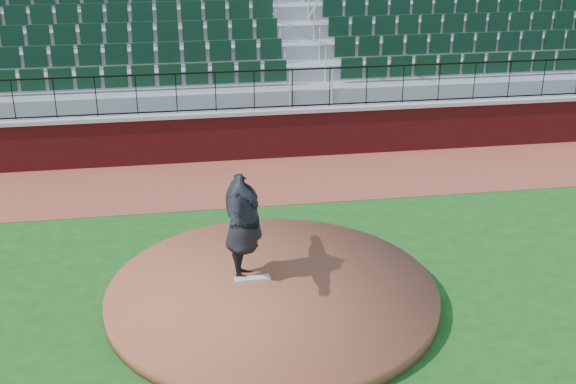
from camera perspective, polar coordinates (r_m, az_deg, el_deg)
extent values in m
plane|color=#174F16|center=(13.06, 1.03, -7.81)|extent=(90.00, 90.00, 0.00)
cube|color=brown|center=(17.86, -1.95, 0.97)|extent=(34.00, 3.20, 0.01)
cube|color=maroon|center=(19.15, -2.57, 4.39)|extent=(34.00, 0.35, 1.20)
cube|color=#B7B7B7|center=(18.95, -2.60, 6.25)|extent=(34.00, 0.45, 0.10)
cube|color=maroon|center=(23.99, -4.21, 13.41)|extent=(34.00, 0.50, 5.50)
cylinder|color=brown|center=(12.76, -1.22, -7.96)|extent=(5.67, 5.67, 0.25)
cube|color=silver|center=(12.96, -2.77, -6.70)|extent=(0.62, 0.17, 0.04)
imported|color=black|center=(12.67, -3.48, -2.69)|extent=(0.92, 2.40, 1.91)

